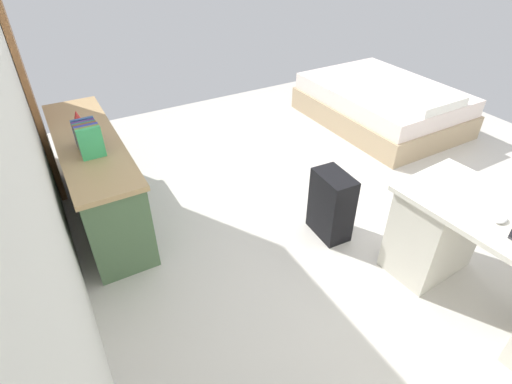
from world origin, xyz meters
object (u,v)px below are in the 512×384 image
(computer_mouse, at_px, (501,220))
(figurine_small, at_px, (77,117))
(suitcase_black, at_px, (331,205))
(bed, at_px, (382,104))
(credenza, at_px, (97,178))
(desk, at_px, (500,268))

(computer_mouse, distance_m, figurine_small, 3.28)
(suitcase_black, distance_m, computer_mouse, 1.23)
(bed, bearing_deg, credenza, 93.05)
(suitcase_black, xyz_separation_m, figurine_small, (1.56, 1.59, 0.52))
(credenza, height_order, figurine_small, figurine_small)
(credenza, relative_size, suitcase_black, 3.13)
(credenza, distance_m, computer_mouse, 3.03)
(bed, height_order, computer_mouse, computer_mouse)
(credenza, relative_size, bed, 0.94)
(desk, relative_size, computer_mouse, 14.83)
(suitcase_black, height_order, figurine_small, figurine_small)
(desk, bearing_deg, figurine_small, 36.77)
(figurine_small, bearing_deg, suitcase_black, -134.49)
(desk, xyz_separation_m, figurine_small, (2.72, 2.03, 0.42))
(computer_mouse, height_order, figurine_small, figurine_small)
(figurine_small, bearing_deg, bed, -92.74)
(bed, relative_size, figurine_small, 17.40)
(bed, xyz_separation_m, computer_mouse, (-2.47, 1.54, 0.51))
(bed, xyz_separation_m, suitcase_black, (-1.39, 1.91, 0.04))
(credenza, bearing_deg, computer_mouse, -139.35)
(credenza, bearing_deg, bed, -86.95)
(suitcase_black, distance_m, figurine_small, 2.29)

